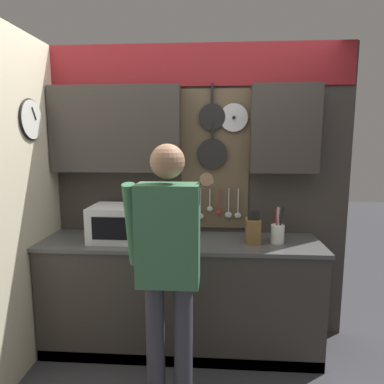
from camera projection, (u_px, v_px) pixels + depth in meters
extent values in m
plane|color=#38383D|center=(181.00, 345.00, 2.88)|extent=(14.00, 14.00, 0.00)
cube|color=#38332D|center=(181.00, 296.00, 2.81)|extent=(2.19, 0.56, 0.89)
cube|color=#4C4C4C|center=(180.00, 242.00, 2.74)|extent=(2.22, 0.59, 0.03)
cube|color=black|center=(178.00, 359.00, 2.62)|extent=(2.19, 0.06, 0.09)
cube|color=#38332D|center=(184.00, 194.00, 2.98)|extent=(2.79, 0.04, 2.49)
cube|color=maroon|center=(183.00, 65.00, 2.79)|extent=(2.75, 0.02, 0.34)
cube|color=#38332D|center=(116.00, 130.00, 2.84)|extent=(1.08, 0.16, 0.70)
cube|color=#38332D|center=(285.00, 129.00, 2.75)|extent=(0.54, 0.16, 0.70)
cube|color=brown|center=(215.00, 160.00, 2.89)|extent=(0.57, 0.01, 1.17)
cylinder|color=black|center=(212.00, 117.00, 2.82)|extent=(0.22, 0.02, 0.22)
cube|color=black|center=(212.00, 93.00, 2.78)|extent=(0.02, 0.02, 0.16)
cylinder|color=black|center=(212.00, 154.00, 2.86)|extent=(0.25, 0.02, 0.25)
cube|color=black|center=(212.00, 131.00, 2.83)|extent=(0.02, 0.02, 0.13)
cylinder|color=silver|center=(234.00, 118.00, 2.80)|extent=(0.23, 0.01, 0.23)
sphere|color=black|center=(234.00, 117.00, 2.79)|extent=(0.03, 0.03, 0.03)
cylinder|color=silver|center=(191.00, 202.00, 2.93)|extent=(0.01, 0.01, 0.24)
ellipsoid|color=silver|center=(191.00, 217.00, 2.95)|extent=(0.05, 0.01, 0.04)
cylinder|color=silver|center=(200.00, 201.00, 2.93)|extent=(0.01, 0.01, 0.23)
ellipsoid|color=silver|center=(200.00, 216.00, 2.95)|extent=(0.05, 0.01, 0.05)
cylinder|color=silver|center=(210.00, 198.00, 2.92)|extent=(0.01, 0.01, 0.17)
ellipsoid|color=silver|center=(210.00, 209.00, 2.93)|extent=(0.05, 0.01, 0.04)
cylinder|color=red|center=(219.00, 200.00, 2.92)|extent=(0.01, 0.01, 0.20)
ellipsoid|color=red|center=(219.00, 213.00, 2.93)|extent=(0.04, 0.01, 0.04)
cylinder|color=silver|center=(229.00, 201.00, 2.91)|extent=(0.01, 0.01, 0.21)
ellipsoid|color=silver|center=(228.00, 215.00, 2.93)|extent=(0.06, 0.01, 0.05)
cylinder|color=silver|center=(238.00, 201.00, 2.91)|extent=(0.01, 0.01, 0.22)
ellipsoid|color=silver|center=(238.00, 215.00, 2.93)|extent=(0.06, 0.01, 0.05)
cube|color=beige|center=(10.00, 209.00, 2.35)|extent=(0.04, 1.60, 2.49)
cylinder|color=white|center=(31.00, 120.00, 2.55)|extent=(0.02, 0.29, 0.29)
torus|color=black|center=(31.00, 120.00, 2.55)|extent=(0.02, 0.31, 0.31)
cube|color=black|center=(34.00, 114.00, 2.56)|extent=(0.01, 0.06, 0.10)
cube|color=silver|center=(124.00, 223.00, 2.73)|extent=(0.52, 0.35, 0.28)
cube|color=black|center=(110.00, 229.00, 2.56)|extent=(0.29, 0.01, 0.17)
cube|color=#333338|center=(142.00, 229.00, 2.54)|extent=(0.11, 0.01, 0.21)
cube|color=brown|center=(253.00, 231.00, 2.67)|extent=(0.11, 0.15, 0.19)
cylinder|color=black|center=(249.00, 217.00, 2.62)|extent=(0.02, 0.03, 0.06)
cylinder|color=black|center=(250.00, 216.00, 2.62)|extent=(0.02, 0.03, 0.07)
cylinder|color=black|center=(252.00, 215.00, 2.61)|extent=(0.02, 0.03, 0.07)
cylinder|color=black|center=(254.00, 216.00, 2.61)|extent=(0.02, 0.03, 0.07)
cylinder|color=black|center=(255.00, 216.00, 2.61)|extent=(0.02, 0.03, 0.06)
cylinder|color=black|center=(257.00, 215.00, 2.61)|extent=(0.02, 0.03, 0.08)
cylinder|color=black|center=(259.00, 216.00, 2.61)|extent=(0.02, 0.03, 0.07)
cylinder|color=white|center=(278.00, 234.00, 2.66)|extent=(0.10, 0.10, 0.14)
cylinder|color=red|center=(277.00, 223.00, 2.64)|extent=(0.01, 0.05, 0.21)
cylinder|color=silver|center=(278.00, 222.00, 2.64)|extent=(0.02, 0.02, 0.23)
cylinder|color=tan|center=(277.00, 222.00, 2.65)|extent=(0.04, 0.02, 0.22)
cylinder|color=black|center=(281.00, 222.00, 2.63)|extent=(0.04, 0.02, 0.23)
cylinder|color=#383842|center=(156.00, 344.00, 2.20)|extent=(0.12, 0.12, 0.83)
cylinder|color=#383842|center=(183.00, 345.00, 2.19)|extent=(0.12, 0.12, 0.83)
cube|color=#3D704C|center=(168.00, 235.00, 2.08)|extent=(0.38, 0.22, 0.62)
sphere|color=#A87A5B|center=(167.00, 161.00, 2.01)|extent=(0.21, 0.21, 0.21)
cylinder|color=#3D704C|center=(132.00, 225.00, 2.13)|extent=(0.08, 0.22, 0.56)
cylinder|color=#A87A5B|center=(207.00, 182.00, 2.29)|extent=(0.08, 0.56, 0.18)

